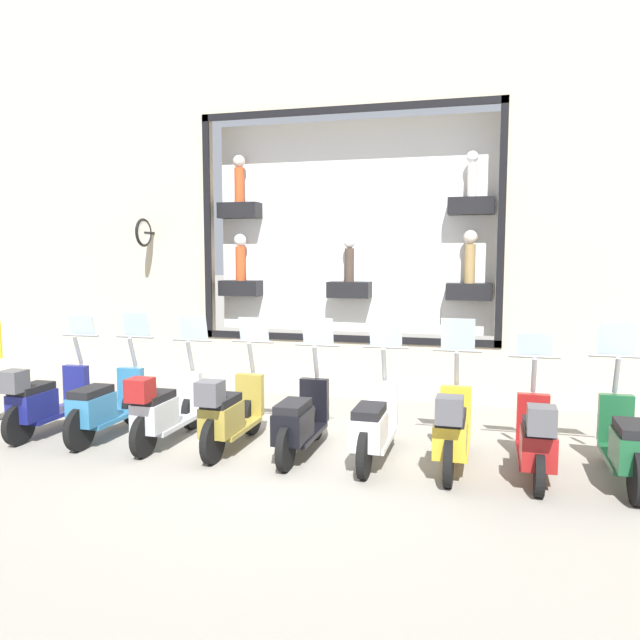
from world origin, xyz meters
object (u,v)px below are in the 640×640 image
object	(u,v)px
scooter_yellow_2	(452,430)
scooter_black_4	(300,421)
scooter_white_3	(374,426)
scooter_navy_8	(44,400)
scooter_teal_7	(105,406)
scooter_red_1	(537,439)
scooter_silver_6	(163,409)
scooter_olive_5	(229,413)
scooter_green_0	(626,444)

from	to	relation	value
scooter_yellow_2	scooter_black_4	xyz separation A→B (m)	(0.06, 1.82, -0.04)
scooter_white_3	scooter_navy_8	size ratio (longest dim) A/B	1.00
scooter_yellow_2	scooter_white_3	distance (m)	0.92
scooter_teal_7	scooter_red_1	bearing A→B (deg)	-90.81
scooter_white_3	scooter_silver_6	size ratio (longest dim) A/B	1.00
scooter_olive_5	scooter_teal_7	distance (m)	1.83
scooter_green_0	scooter_olive_5	world-z (taller)	scooter_green_0
scooter_white_3	scooter_olive_5	bearing A→B (deg)	91.78
scooter_white_3	scooter_yellow_2	bearing A→B (deg)	-93.70
scooter_white_3	scooter_silver_6	bearing A→B (deg)	91.28
scooter_red_1	scooter_navy_8	xyz separation A→B (m)	(0.01, 6.39, 0.03)
scooter_yellow_2	scooter_teal_7	xyz separation A→B (m)	(0.06, 4.56, -0.03)
scooter_black_4	scooter_white_3	bearing A→B (deg)	-89.95
scooter_red_1	scooter_teal_7	world-z (taller)	scooter_teal_7
scooter_green_0	scooter_white_3	distance (m)	2.74
scooter_yellow_2	scooter_black_4	bearing A→B (deg)	88.17
scooter_red_1	scooter_navy_8	bearing A→B (deg)	89.87
scooter_yellow_2	scooter_teal_7	world-z (taller)	scooter_yellow_2
scooter_green_0	scooter_black_4	bearing A→B (deg)	90.05
scooter_yellow_2	scooter_navy_8	size ratio (longest dim) A/B	1.00
scooter_red_1	scooter_black_4	xyz separation A→B (m)	(0.07, 2.74, -0.01)
scooter_black_4	scooter_olive_5	size ratio (longest dim) A/B	1.00
scooter_olive_5	scooter_navy_8	xyz separation A→B (m)	(-0.00, 2.74, -0.01)
scooter_red_1	scooter_olive_5	distance (m)	3.65
scooter_white_3	scooter_black_4	distance (m)	0.91
scooter_green_0	scooter_red_1	distance (m)	0.92
scooter_green_0	scooter_olive_5	xyz separation A→B (m)	(-0.06, 4.56, 0.04)
scooter_green_0	scooter_navy_8	bearing A→B (deg)	90.50
scooter_red_1	scooter_black_4	size ratio (longest dim) A/B	0.99
scooter_red_1	scooter_white_3	bearing A→B (deg)	87.64
scooter_navy_8	scooter_yellow_2	bearing A→B (deg)	-89.98
scooter_black_4	scooter_silver_6	bearing A→B (deg)	91.90
scooter_navy_8	scooter_teal_7	bearing A→B (deg)	-86.08
scooter_red_1	scooter_green_0	bearing A→B (deg)	-85.14
scooter_yellow_2	scooter_silver_6	bearing A→B (deg)	90.03
scooter_navy_8	scooter_red_1	bearing A→B (deg)	-90.13
scooter_yellow_2	scooter_navy_8	xyz separation A→B (m)	(-0.00, 5.47, -0.00)
scooter_red_1	scooter_silver_6	distance (m)	4.56
scooter_olive_5	scooter_navy_8	world-z (taller)	scooter_olive_5
scooter_teal_7	scooter_green_0	bearing A→B (deg)	-89.99
scooter_teal_7	scooter_olive_5	bearing A→B (deg)	-91.83
scooter_yellow_2	scooter_teal_7	size ratio (longest dim) A/B	1.00
scooter_green_0	scooter_silver_6	distance (m)	5.47
scooter_red_1	scooter_yellow_2	bearing A→B (deg)	88.99
scooter_black_4	scooter_teal_7	bearing A→B (deg)	89.95
scooter_yellow_2	scooter_olive_5	world-z (taller)	scooter_yellow_2
scooter_yellow_2	scooter_black_4	world-z (taller)	scooter_yellow_2
scooter_olive_5	scooter_white_3	bearing A→B (deg)	-88.22
scooter_green_0	scooter_navy_8	world-z (taller)	scooter_green_0
scooter_white_3	scooter_teal_7	xyz separation A→B (m)	(0.00, 3.65, 0.00)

